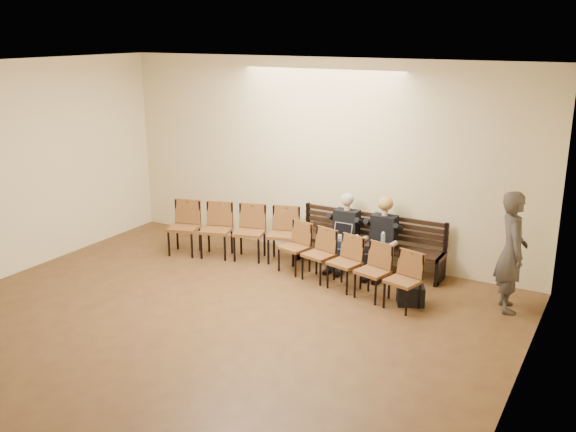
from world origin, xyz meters
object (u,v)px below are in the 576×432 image
Objects in this scene: seated_man at (344,233)px; chair_row_back at (345,263)px; chair_row_front at (233,232)px; bench at (368,256)px; water_bottle at (383,246)px; laptop at (340,238)px; bag at (411,295)px; passerby at (513,243)px; seated_woman at (382,240)px.

seated_man is 0.99m from chair_row_back.
chair_row_front is 2.36m from chair_row_back.
water_bottle is at bearing -40.32° from bench.
seated_man is at bearing -0.70° from chair_row_front.
bag is (1.53, -0.77, -0.42)m from laptop.
bag is (1.13, -1.07, -0.08)m from bench.
passerby is 0.79× the size of chair_row_back.
water_bottle is 0.10× the size of chair_row_front.
laptop is 1.96m from chair_row_front.
laptop is at bearing -88.49° from seated_man.
chair_row_back is at bearing 176.03° from bag.
laptop is 0.82m from chair_row_back.
seated_woman is at bearing 0.00° from seated_man.
water_bottle is (0.10, -0.20, -0.04)m from seated_woman.
bench is 1.00× the size of chair_row_back.
seated_man is 0.52× the size of chair_row_front.
laptop is 1.76m from bag.
laptop reaches higher than water_bottle.
chair_row_front is at bearing -164.61° from seated_man.
bag is at bearing -28.08° from laptop.
laptop is 1.39× the size of water_bottle.
chair_row_front is (-1.93, -0.35, -0.08)m from laptop.
laptop is 0.12× the size of chair_row_back.
chair_row_back is (-2.40, -0.45, -0.60)m from passerby.
seated_woman is 3.08× the size of bag.
chair_row_front is (-4.74, -0.11, -0.54)m from passerby.
chair_row_back is at bearing -89.30° from bench.
water_bottle is 2.10m from passerby.
passerby is (2.13, -0.42, 0.42)m from seated_woman.
chair_row_front is 0.91× the size of chair_row_back.
bench is 6.63× the size of bag.
seated_woman is 3.72× the size of laptop.
chair_row_front is (-2.71, -0.33, -0.08)m from water_bottle.
bench is 0.49m from seated_woman.
seated_man reaches higher than bench.
bench is 1.02m from chair_row_back.
seated_woman is 0.93m from chair_row_back.
passerby is (2.81, -0.42, 0.41)m from seated_man.
water_bottle is at bearing 135.04° from bag.
chair_row_front reaches higher than water_bottle.
bag is 3.50m from chair_row_front.
seated_woman is 5.17× the size of water_bottle.
passerby is (2.03, -0.22, 0.46)m from water_bottle.
seated_man is at bearing 129.67° from chair_row_back.
passerby is at bearing -11.23° from seated_woman.
passerby reaches higher than water_bottle.
chair_row_back reaches higher than bag.
passerby is at bearing 25.11° from chair_row_back.
passerby is at bearing -12.68° from bench.
chair_row_back is (-0.37, -0.67, -0.14)m from water_bottle.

